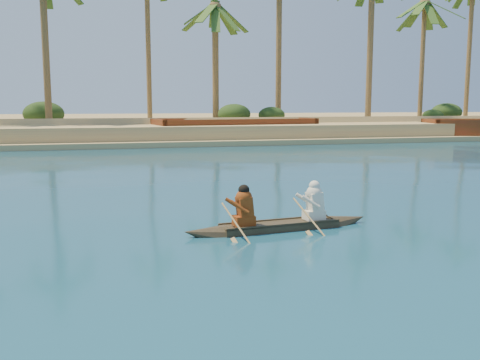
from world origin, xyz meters
name	(u,v)px	position (x,y,z in m)	size (l,w,h in m)	color
ground	(241,221)	(0.00, 0.00, 0.00)	(160.00, 160.00, 0.00)	navy
sandy_embankment	(127,125)	(0.00, 46.89, 0.53)	(150.00, 51.00, 1.50)	tan
palm_grove	(132,42)	(0.00, 35.00, 8.00)	(110.00, 14.00, 16.00)	#345A1F
shrub_cluster	(138,124)	(0.00, 31.50, 1.20)	(100.00, 6.00, 2.40)	#1C3212
canoe	(280,219)	(0.61, -1.09, 0.24)	(4.49, 1.01, 1.23)	#3C3321
barge_mid	(235,132)	(6.92, 27.00, 0.71)	(12.48, 5.40, 2.02)	maroon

